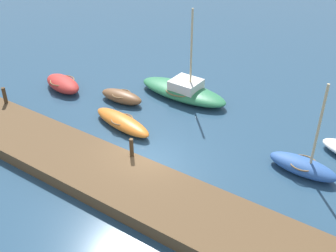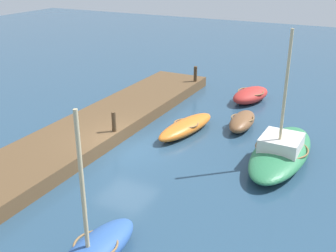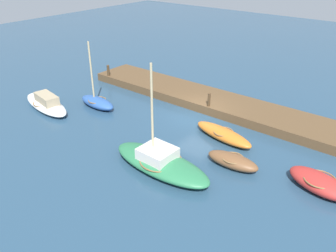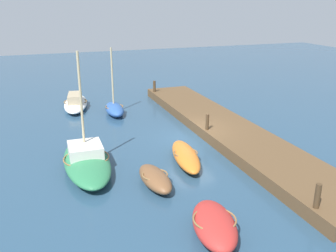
# 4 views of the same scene
# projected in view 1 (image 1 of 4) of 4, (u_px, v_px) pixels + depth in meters

# --- Properties ---
(ground_plane) EXTENTS (84.00, 84.00, 0.00)m
(ground_plane) POSITION_uv_depth(u_px,v_px,m) (148.00, 160.00, 20.84)
(ground_plane) COLOR navy
(dock_platform) EXTENTS (22.15, 3.53, 0.62)m
(dock_platform) POSITION_uv_depth(u_px,v_px,m) (118.00, 180.00, 19.05)
(dock_platform) COLOR brown
(dock_platform) RESTS_ON ground_plane
(rowboat_blue) EXTENTS (3.37, 1.41, 4.82)m
(rowboat_blue) POSITION_uv_depth(u_px,v_px,m) (303.00, 166.00, 19.79)
(rowboat_blue) COLOR #2D569E
(rowboat_blue) RESTS_ON ground_plane
(dinghy_brown) EXTENTS (2.96, 1.28, 0.73)m
(dinghy_brown) POSITION_uv_depth(u_px,v_px,m) (122.00, 97.00, 25.80)
(dinghy_brown) COLOR brown
(dinghy_brown) RESTS_ON ground_plane
(sailboat_green) EXTENTS (6.13, 2.32, 5.77)m
(sailboat_green) POSITION_uv_depth(u_px,v_px,m) (183.00, 90.00, 26.24)
(sailboat_green) COLOR #2D7A4C
(sailboat_green) RESTS_ON ground_plane
(rowboat_red) EXTENTS (3.43, 2.24, 0.84)m
(rowboat_red) POSITION_uv_depth(u_px,v_px,m) (63.00, 84.00, 27.20)
(rowboat_red) COLOR #B72D28
(rowboat_red) RESTS_ON ground_plane
(rowboat_orange) EXTENTS (4.34, 1.92, 0.69)m
(rowboat_orange) POSITION_uv_depth(u_px,v_px,m) (122.00, 122.00, 23.29)
(rowboat_orange) COLOR orange
(rowboat_orange) RESTS_ON ground_plane
(mooring_post_west) EXTENTS (0.22, 0.22, 0.99)m
(mooring_post_west) POSITION_uv_depth(u_px,v_px,m) (5.00, 95.00, 24.34)
(mooring_post_west) COLOR #47331E
(mooring_post_west) RESTS_ON dock_platform
(mooring_post_mid_west) EXTENTS (0.20, 0.20, 0.96)m
(mooring_post_mid_west) POSITION_uv_depth(u_px,v_px,m) (132.00, 148.00, 19.87)
(mooring_post_mid_west) COLOR #47331E
(mooring_post_mid_west) RESTS_ON dock_platform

